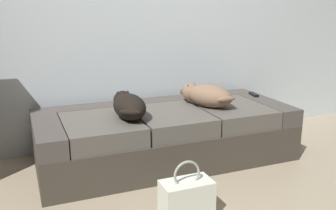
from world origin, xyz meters
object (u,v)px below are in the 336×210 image
at_px(dog_dark, 128,105).
at_px(handbag, 187,198).
at_px(dog_tan, 206,95).
at_px(couch, 166,135).
at_px(tv_remote, 254,94).

distance_m(dog_dark, handbag, 0.91).
bearing_deg(dog_tan, couch, 174.78).
relative_size(couch, dog_tan, 4.00).
relative_size(dog_dark, handbag, 1.47).
distance_m(couch, tv_remote, 1.01).
relative_size(dog_tan, tv_remote, 3.53).
height_order(dog_dark, tv_remote, dog_dark).
xyz_separation_m(dog_tan, handbag, (-0.59, -0.87, -0.42)).
xyz_separation_m(couch, tv_remote, (0.97, 0.14, 0.24)).
bearing_deg(couch, tv_remote, 8.28).
height_order(dog_tan, handbag, dog_tan).
bearing_deg(dog_dark, tv_remote, 10.53).
xyz_separation_m(couch, handbag, (-0.22, -0.90, -0.10)).
relative_size(dog_dark, tv_remote, 3.71).
bearing_deg(tv_remote, couch, -160.58).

